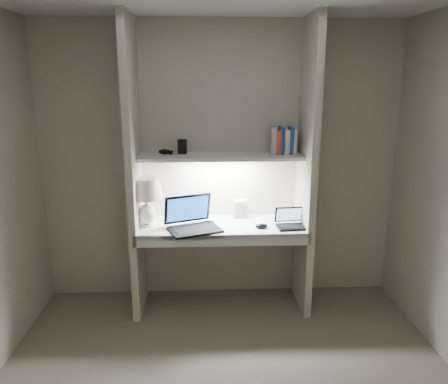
{
  "coord_description": "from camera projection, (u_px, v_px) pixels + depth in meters",
  "views": [
    {
      "loc": [
        -0.14,
        -2.38,
        2.0
      ],
      "look_at": [
        0.02,
        1.05,
        1.1
      ],
      "focal_mm": 35.0,
      "sensor_mm": 36.0,
      "label": 1
    }
  ],
  "objects": [
    {
      "name": "mouse",
      "position": [
        262.0,
        226.0,
        3.7
      ],
      "size": [
        0.11,
        0.07,
        0.04
      ],
      "primitive_type": "ellipsoid",
      "rotation": [
        0.0,
        0.0,
        0.03
      ],
      "color": "black",
      "rests_on": "desk"
    },
    {
      "name": "sticky_note",
      "position": [
        147.0,
        227.0,
        3.73
      ],
      "size": [
        0.08,
        0.08,
        0.0
      ],
      "primitive_type": "cube",
      "rotation": [
        0.0,
        0.0,
        0.37
      ],
      "color": "yellow",
      "rests_on": "desk"
    },
    {
      "name": "shelf",
      "position": [
        221.0,
        157.0,
        3.75
      ],
      "size": [
        1.4,
        0.36,
        0.03
      ],
      "primitive_type": "cube",
      "color": "silver",
      "rests_on": "back_wall"
    },
    {
      "name": "alcove_panel_left",
      "position": [
        134.0,
        171.0,
        3.65
      ],
      "size": [
        0.06,
        0.55,
        2.5
      ],
      "primitive_type": "cube",
      "color": "beige",
      "rests_on": "floor"
    },
    {
      "name": "table_lamp",
      "position": [
        146.0,
        194.0,
        3.69
      ],
      "size": [
        0.29,
        0.29,
        0.42
      ],
      "color": "white",
      "rests_on": "desk"
    },
    {
      "name": "desk_apron",
      "position": [
        223.0,
        240.0,
        3.56
      ],
      "size": [
        1.46,
        0.03,
        0.1
      ],
      "primitive_type": "cube",
      "color": "silver",
      "rests_on": "desk"
    },
    {
      "name": "speaker",
      "position": [
        241.0,
        209.0,
        3.97
      ],
      "size": [
        0.12,
        0.08,
        0.16
      ],
      "primitive_type": "cube",
      "rotation": [
        0.0,
        0.0,
        0.01
      ],
      "color": "silver",
      "rests_on": "desk"
    },
    {
      "name": "strip_light",
      "position": [
        221.0,
        159.0,
        3.75
      ],
      "size": [
        0.6,
        0.04,
        0.02
      ],
      "primitive_type": "cube",
      "color": "white",
      "rests_on": "shelf"
    },
    {
      "name": "book_row",
      "position": [
        283.0,
        141.0,
        3.78
      ],
      "size": [
        0.22,
        0.16,
        0.24
      ],
      "color": "silver",
      "rests_on": "shelf"
    },
    {
      "name": "shelf_gadget",
      "position": [
        164.0,
        152.0,
        3.77
      ],
      "size": [
        0.11,
        0.08,
        0.04
      ],
      "primitive_type": "ellipsoid",
      "rotation": [
        0.0,
        0.0,
        0.03
      ],
      "color": "black",
      "rests_on": "shelf"
    },
    {
      "name": "desk",
      "position": [
        221.0,
        226.0,
        3.81
      ],
      "size": [
        1.4,
        0.55,
        0.04
      ],
      "primitive_type": "cube",
      "color": "white",
      "rests_on": "alcove_panel_left"
    },
    {
      "name": "laptop_main",
      "position": [
        192.0,
        222.0,
        3.68
      ],
      "size": [
        0.51,
        0.48,
        0.27
      ],
      "rotation": [
        0.0,
        0.0,
        0.37
      ],
      "color": "black",
      "rests_on": "desk"
    },
    {
      "name": "cable_coil",
      "position": [
        208.0,
        222.0,
        3.83
      ],
      "size": [
        0.11,
        0.11,
        0.01
      ],
      "primitive_type": "torus",
      "rotation": [
        0.0,
        0.0,
        -0.08
      ],
      "color": "black",
      "rests_on": "desk"
    },
    {
      "name": "laptop_netbook",
      "position": [
        291.0,
        222.0,
        3.73
      ],
      "size": [
        0.26,
        0.24,
        0.16
      ],
      "rotation": [
        0.0,
        0.0,
        0.08
      ],
      "color": "black",
      "rests_on": "desk"
    },
    {
      "name": "alcove_panel_right",
      "position": [
        307.0,
        169.0,
        3.71
      ],
      "size": [
        0.06,
        0.55,
        2.5
      ],
      "primitive_type": "cube",
      "color": "beige",
      "rests_on": "floor"
    },
    {
      "name": "shelf_box",
      "position": [
        182.0,
        147.0,
        3.79
      ],
      "size": [
        0.08,
        0.06,
        0.12
      ],
      "primitive_type": "cube",
      "rotation": [
        0.0,
        0.0,
        -0.14
      ],
      "color": "black",
      "rests_on": "shelf"
    },
    {
      "name": "back_wall",
      "position": [
        220.0,
        164.0,
        3.95
      ],
      "size": [
        3.2,
        0.01,
        2.5
      ],
      "primitive_type": "cube",
      "color": "beige",
      "rests_on": "floor"
    }
  ]
}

